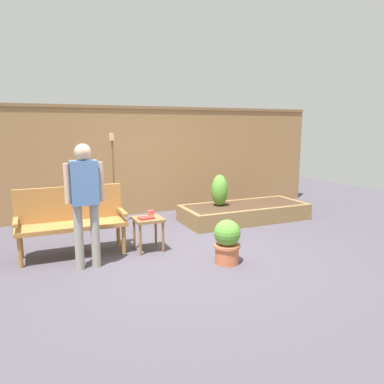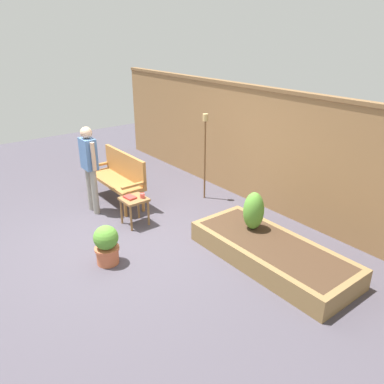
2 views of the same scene
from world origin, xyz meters
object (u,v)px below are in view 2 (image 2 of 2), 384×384
(side_table, at_px, (134,203))
(book_on_table, at_px, (130,197))
(cup_on_table, at_px, (142,196))
(person_by_bench, at_px, (89,162))
(shrub_near_bench, at_px, (254,211))
(potted_boxwood, at_px, (107,244))
(garden_bench, at_px, (120,174))
(tiki_torch, at_px, (205,142))

(side_table, relative_size, book_on_table, 2.33)
(side_table, height_order, cup_on_table, cup_on_table)
(book_on_table, bearing_deg, cup_on_table, 49.19)
(side_table, bearing_deg, person_by_bench, -159.33)
(cup_on_table, distance_m, shrub_near_bench, 1.87)
(potted_boxwood, xyz_separation_m, person_by_bench, (-1.68, 0.56, 0.63))
(garden_bench, bearing_deg, person_by_bench, -78.96)
(cup_on_table, bearing_deg, shrub_near_bench, 29.47)
(cup_on_table, xyz_separation_m, potted_boxwood, (0.71, -1.02, -0.22))
(potted_boxwood, bearing_deg, side_table, 131.19)
(side_table, bearing_deg, cup_on_table, 58.53)
(potted_boxwood, xyz_separation_m, shrub_near_bench, (0.92, 1.94, 0.29))
(cup_on_table, height_order, person_by_bench, person_by_bench)
(cup_on_table, relative_size, shrub_near_bench, 0.19)
(side_table, bearing_deg, tiki_torch, 94.78)
(garden_bench, xyz_separation_m, shrub_near_bench, (2.72, 0.76, 0.05))
(potted_boxwood, relative_size, person_by_bench, 0.37)
(book_on_table, distance_m, shrub_near_bench, 2.06)
(cup_on_table, relative_size, potted_boxwood, 0.19)
(shrub_near_bench, height_order, person_by_bench, person_by_bench)
(cup_on_table, height_order, shrub_near_bench, shrub_near_bench)
(side_table, height_order, tiki_torch, tiki_torch)
(book_on_table, bearing_deg, potted_boxwood, -52.27)
(garden_bench, relative_size, potted_boxwood, 2.48)
(side_table, xyz_separation_m, tiki_torch, (-0.14, 1.63, 0.74))
(shrub_near_bench, bearing_deg, book_on_table, -147.96)
(side_table, bearing_deg, shrub_near_bench, 31.45)
(garden_bench, xyz_separation_m, side_table, (1.01, -0.29, -0.15))
(cup_on_table, bearing_deg, garden_bench, 171.36)
(book_on_table, bearing_deg, tiki_torch, 86.55)
(cup_on_table, bearing_deg, tiki_torch, 97.95)
(side_table, relative_size, tiki_torch, 0.29)
(shrub_near_bench, relative_size, tiki_torch, 0.35)
(side_table, relative_size, cup_on_table, 4.29)
(book_on_table, bearing_deg, shrub_near_bench, 25.40)
(book_on_table, xyz_separation_m, shrub_near_bench, (1.75, 1.09, 0.10))
(side_table, xyz_separation_m, book_on_table, (-0.04, -0.05, 0.10))
(garden_bench, distance_m, cup_on_table, 1.10)
(book_on_table, xyz_separation_m, potted_boxwood, (0.83, -0.85, -0.19))
(side_table, distance_m, shrub_near_bench, 2.01)
(side_table, height_order, potted_boxwood, potted_boxwood)
(book_on_table, relative_size, tiki_torch, 0.12)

